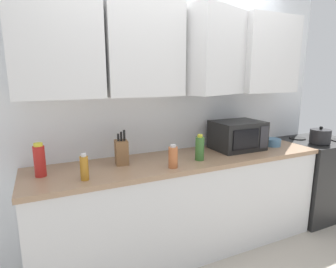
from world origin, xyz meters
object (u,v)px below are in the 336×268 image
(kettle, at_px, (320,136))
(bottle_amber_vinegar, at_px, (84,168))
(microwave, at_px, (237,135))
(knife_block, at_px, (122,152))
(bowl_ceramic_small, at_px, (272,142))
(stove_range, at_px, (314,177))
(bottle_spice_jar, at_px, (173,157))
(bottle_green_oil, at_px, (200,148))
(bottle_red_sauce, at_px, (40,160))

(kettle, bearing_deg, bottle_amber_vinegar, -179.56)
(microwave, bearing_deg, knife_block, 179.57)
(kettle, relative_size, bowl_ceramic_small, 1.21)
(stove_range, height_order, bottle_amber_vinegar, bottle_amber_vinegar)
(stove_range, height_order, knife_block, knife_block)
(bowl_ceramic_small, bearing_deg, bottle_amber_vinegar, -174.73)
(kettle, xyz_separation_m, bowl_ceramic_small, (-0.52, 0.16, -0.05))
(bottle_amber_vinegar, height_order, bowl_ceramic_small, bottle_amber_vinegar)
(bowl_ceramic_small, bearing_deg, stove_range, -1.63)
(knife_block, relative_size, bottle_spice_jar, 1.53)
(stove_range, distance_m, bowl_ceramic_small, 0.84)
(knife_block, relative_size, bowl_ceramic_small, 1.68)
(stove_range, relative_size, knife_block, 3.17)
(stove_range, xyz_separation_m, bowl_ceramic_small, (-0.69, 0.02, 0.49))
(stove_range, relative_size, bottle_amber_vinegar, 4.76)
(microwave, relative_size, bottle_green_oil, 2.12)
(stove_range, distance_m, bottle_amber_vinegar, 2.67)
(bottle_red_sauce, bearing_deg, bowl_ceramic_small, -0.91)
(stove_range, bearing_deg, bowl_ceramic_small, 178.37)
(microwave, relative_size, knife_block, 1.67)
(kettle, bearing_deg, bottle_green_oil, 178.11)
(kettle, relative_size, knife_block, 0.72)
(kettle, relative_size, bottle_spice_jar, 1.11)
(bottle_red_sauce, xyz_separation_m, bowl_ceramic_small, (2.21, -0.03, -0.08))
(bottle_green_oil, xyz_separation_m, bowl_ceramic_small, (0.95, 0.11, -0.07))
(bowl_ceramic_small, bearing_deg, kettle, -17.20)
(stove_range, relative_size, bowl_ceramic_small, 5.33)
(bowl_ceramic_small, bearing_deg, bottle_spice_jar, -171.12)
(bottle_green_oil, bearing_deg, bottle_amber_vinegar, -176.07)
(kettle, height_order, bottle_red_sauce, bottle_red_sauce)
(microwave, distance_m, knife_block, 1.18)
(bowl_ceramic_small, bearing_deg, microwave, 172.85)
(knife_block, xyz_separation_m, bottle_spice_jar, (0.35, -0.26, -0.02))
(microwave, xyz_separation_m, bowl_ceramic_small, (0.42, -0.05, -0.10))
(stove_range, height_order, bowl_ceramic_small, bowl_ceramic_small)
(bottle_spice_jar, xyz_separation_m, bottle_amber_vinegar, (-0.68, 0.02, 0.00))
(knife_block, distance_m, bottle_green_oil, 0.67)
(microwave, xyz_separation_m, knife_block, (-1.18, 0.01, -0.04))
(bottle_amber_vinegar, bearing_deg, bottle_red_sauce, 142.65)
(kettle, bearing_deg, bowl_ceramic_small, 162.80)
(kettle, height_order, bottle_amber_vinegar, kettle)
(kettle, xyz_separation_m, bottle_red_sauce, (-2.72, 0.19, 0.03))
(bottle_spice_jar, bearing_deg, knife_block, 143.41)
(bottle_amber_vinegar, distance_m, bowl_ceramic_small, 1.94)
(knife_block, height_order, bottle_red_sauce, knife_block)
(bottle_spice_jar, relative_size, bottle_red_sauce, 0.76)
(bottle_amber_vinegar, bearing_deg, stove_range, 3.47)
(knife_block, xyz_separation_m, bottle_green_oil, (0.64, -0.17, 0.00))
(stove_range, distance_m, microwave, 1.25)
(bottle_amber_vinegar, bearing_deg, bowl_ceramic_small, 5.27)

